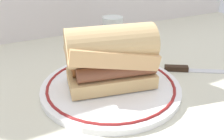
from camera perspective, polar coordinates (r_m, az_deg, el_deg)
ground_plane at (r=0.49m, az=1.13°, el=-6.00°), size 1.50×1.50×0.00m
plate at (r=0.51m, az=0.00°, el=-3.74°), size 0.29×0.29×0.01m
sausage_sandwich at (r=0.48m, az=0.00°, el=3.31°), size 0.19×0.12×0.12m
drinking_glass at (r=0.73m, az=0.15°, el=8.41°), size 0.06×0.06×0.09m
butter_knife at (r=0.61m, az=18.02°, el=0.14°), size 0.14×0.10×0.01m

